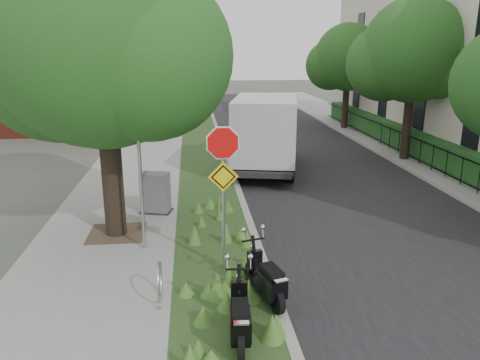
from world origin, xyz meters
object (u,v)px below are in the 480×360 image
object	(u,v)px
sign_assembly	(223,169)
scooter_near	(240,323)
scooter_far	(268,284)
utility_cabinet	(156,193)
box_truck	(266,130)

from	to	relation	value
sign_assembly	scooter_near	size ratio (longest dim) A/B	2.04
scooter_far	utility_cabinet	distance (m)	5.80
scooter_far	box_truck	bearing A→B (deg)	81.20
box_truck	utility_cabinet	xyz separation A→B (m)	(-3.94, -4.70, -0.95)
scooter_far	box_truck	xyz separation A→B (m)	(1.54, 9.97, 1.13)
box_truck	utility_cabinet	size ratio (longest dim) A/B	5.03
scooter_far	sign_assembly	bearing A→B (deg)	114.87
sign_assembly	box_truck	bearing A→B (deg)	75.10
scooter_far	utility_cabinet	bearing A→B (deg)	114.43
utility_cabinet	box_truck	bearing A→B (deg)	49.99
utility_cabinet	sign_assembly	bearing A→B (deg)	-65.76
scooter_near	scooter_far	world-z (taller)	scooter_far
sign_assembly	utility_cabinet	bearing A→B (deg)	114.24
sign_assembly	box_truck	xyz separation A→B (m)	(2.25, 8.45, -0.70)
sign_assembly	scooter_far	world-z (taller)	sign_assembly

